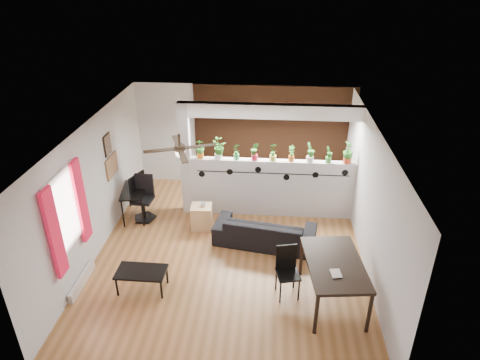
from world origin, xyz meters
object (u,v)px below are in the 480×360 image
object	(u,v)px
potted_plant_7	(329,154)
cup	(203,204)
potted_plant_0	(200,149)
potted_plant_5	(292,153)
potted_plant_3	(255,151)
coffee_table	(141,273)
office_chair	(144,201)
potted_plant_1	(218,148)
sofa	(265,231)
potted_plant_2	(236,151)
cube_shelf	(202,217)
computer_desk	(134,192)
dining_table	(334,267)
potted_plant_4	(273,151)
potted_plant_8	(348,152)
folding_chair	(287,266)
potted_plant_6	(310,152)
ceiling_fan	(180,150)

from	to	relation	value
potted_plant_7	cup	distance (m)	2.88
potted_plant_0	potted_plant_5	size ratio (longest dim) A/B	1.17
potted_plant_3	coffee_table	bearing A→B (deg)	-123.79
potted_plant_7	office_chair	world-z (taller)	potted_plant_7
potted_plant_1	office_chair	distance (m)	2.03
sofa	potted_plant_5	bearing A→B (deg)	-104.13
potted_plant_2	cube_shelf	distance (m)	1.61
computer_desk	dining_table	bearing A→B (deg)	-30.35
potted_plant_4	cube_shelf	xyz separation A→B (m)	(-1.49, -0.69, -1.30)
potted_plant_4	potted_plant_0	bearing A→B (deg)	-180.00
potted_plant_8	folding_chair	xyz separation A→B (m)	(-1.28, -2.59, -1.04)
potted_plant_0	cup	distance (m)	1.21
cup	potted_plant_1	bearing A→B (deg)	70.09
dining_table	coffee_table	distance (m)	3.30
potted_plant_2	cube_shelf	bearing A→B (deg)	-135.11
potted_plant_2	coffee_table	xyz separation A→B (m)	(-1.43, -2.72, -1.18)
potted_plant_1	potted_plant_7	size ratio (longest dim) A/B	1.23
potted_plant_4	cube_shelf	bearing A→B (deg)	-154.99
potted_plant_8	sofa	world-z (taller)	potted_plant_8
potted_plant_6	ceiling_fan	bearing A→B (deg)	-143.02
ceiling_fan	sofa	xyz separation A→B (m)	(1.49, 0.65, -2.03)
cup	computer_desk	bearing A→B (deg)	167.65
cube_shelf	office_chair	xyz separation A→B (m)	(-1.33, 0.28, 0.18)
cup	potted_plant_6	bearing A→B (deg)	17.30
potted_plant_1	potted_plant_4	distance (m)	1.19
sofa	cube_shelf	world-z (taller)	sofa
computer_desk	folding_chair	size ratio (longest dim) A/B	1.09
potted_plant_0	potted_plant_2	xyz separation A→B (m)	(0.79, 0.00, -0.03)
ceiling_fan	potted_plant_5	xyz separation A→B (m)	(2.00, 1.80, -0.77)
potted_plant_5	cube_shelf	world-z (taller)	potted_plant_5
cup	potted_plant_3	bearing A→B (deg)	33.66
ceiling_fan	potted_plant_4	distance (m)	2.52
potted_plant_0	potted_plant_1	size ratio (longest dim) A/B	0.93
potted_plant_0	potted_plant_7	xyz separation A→B (m)	(2.76, 0.00, -0.03)
potted_plant_1	dining_table	xyz separation A→B (m)	(2.25, -2.75, -0.86)
potted_plant_7	cube_shelf	bearing A→B (deg)	-165.45
potted_plant_6	cube_shelf	world-z (taller)	potted_plant_6
sofa	potted_plant_8	bearing A→B (deg)	-136.15
potted_plant_6	dining_table	world-z (taller)	potted_plant_6
sofa	folding_chair	distance (m)	1.52
potted_plant_1	potted_plant_7	bearing A→B (deg)	-0.00
dining_table	cup	bearing A→B (deg)	140.58
potted_plant_8	cup	size ratio (longest dim) A/B	3.92
potted_plant_3	computer_desk	distance (m)	2.84
potted_plant_8	potted_plant_4	bearing A→B (deg)	180.00
potted_plant_1	potted_plant_5	size ratio (longest dim) A/B	1.25
potted_plant_6	cup	world-z (taller)	potted_plant_6
potted_plant_4	office_chair	size ratio (longest dim) A/B	0.40
potted_plant_8	dining_table	bearing A→B (deg)	-100.59
ceiling_fan	potted_plant_3	distance (m)	2.29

